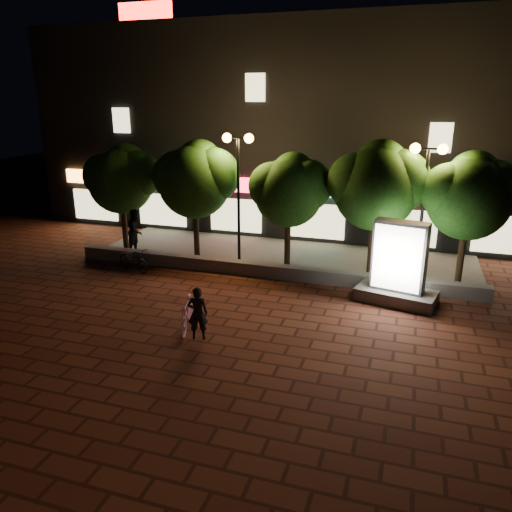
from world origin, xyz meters
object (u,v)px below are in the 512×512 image
at_px(tree_mid, 290,188).
at_px(tree_right, 378,183).
at_px(tree_left, 196,177).
at_px(tree_far_left, 122,177).
at_px(street_lamp_right, 426,177).
at_px(ad_kiosk, 398,270).
at_px(pedestrian, 136,231).
at_px(tree_far_right, 471,193).
at_px(scooter_parked, 133,260).
at_px(scooter_pink, 187,314).
at_px(street_lamp_left, 238,166).
at_px(rider, 198,313).

bearing_deg(tree_mid, tree_right, 0.00).
bearing_deg(tree_left, tree_far_left, -180.00).
bearing_deg(street_lamp_right, tree_left, 178.32).
xyz_separation_m(tree_right, ad_kiosk, (1.03, -2.49, -2.44)).
xyz_separation_m(tree_far_left, pedestrian, (0.74, -0.39, -2.26)).
xyz_separation_m(tree_right, street_lamp_right, (1.64, -0.26, 0.33)).
height_order(tree_far_right, scooter_parked, tree_far_right).
bearing_deg(ad_kiosk, tree_far_right, 48.97).
xyz_separation_m(street_lamp_right, scooter_parked, (-10.65, -2.20, -3.42)).
bearing_deg(street_lamp_right, scooter_parked, -168.33).
bearing_deg(ad_kiosk, pedestrian, 169.27).
height_order(tree_far_right, scooter_pink, tree_far_right).
height_order(tree_left, tree_mid, tree_left).
bearing_deg(street_lamp_right, pedestrian, -179.40).
xyz_separation_m(ad_kiosk, scooter_pink, (-5.76, -4.04, -0.62)).
xyz_separation_m(tree_mid, scooter_pink, (-1.43, -6.53, -2.72)).
height_order(tree_mid, tree_far_right, tree_far_right).
bearing_deg(tree_far_right, pedestrian, -178.34).
relative_size(tree_mid, street_lamp_left, 0.87).
bearing_deg(tree_mid, scooter_parked, -156.64).
relative_size(street_lamp_right, pedestrian, 2.61).
height_order(street_lamp_right, ad_kiosk, street_lamp_right).
distance_m(tree_far_left, tree_right, 10.81).
bearing_deg(tree_left, scooter_pink, -68.52).
xyz_separation_m(rider, scooter_parked, (-4.81, 4.49, -0.31)).
bearing_deg(pedestrian, scooter_parked, -149.55).
relative_size(tree_left, scooter_pink, 2.94).
xyz_separation_m(rider, pedestrian, (-5.87, 6.57, 0.25)).
bearing_deg(ad_kiosk, tree_far_left, 168.12).
distance_m(tree_left, tree_far_right, 10.50).
xyz_separation_m(street_lamp_left, street_lamp_right, (7.00, 0.00, -0.13)).
distance_m(tree_left, pedestrian, 3.69).
bearing_deg(tree_far_right, scooter_parked, -168.59).
height_order(scooter_pink, rider, rider).
bearing_deg(rider, street_lamp_left, -97.46).
height_order(tree_right, pedestrian, tree_right).
xyz_separation_m(tree_far_right, pedestrian, (-13.26, -0.39, -2.33)).
bearing_deg(pedestrian, tree_mid, -83.31).
height_order(tree_far_left, scooter_pink, tree_far_left).
distance_m(tree_far_left, ad_kiosk, 12.29).
distance_m(tree_left, scooter_pink, 7.61).
height_order(tree_far_left, pedestrian, tree_far_left).
xyz_separation_m(tree_far_right, rider, (-7.40, -6.95, -2.58)).
relative_size(street_lamp_right, scooter_pink, 2.99).
distance_m(tree_far_right, scooter_parked, 12.78).
distance_m(rider, pedestrian, 8.81).
height_order(street_lamp_left, pedestrian, street_lamp_left).
bearing_deg(street_lamp_right, ad_kiosk, -105.39).
bearing_deg(rider, scooter_pink, -55.72).
xyz_separation_m(ad_kiosk, pedestrian, (-11.10, 2.10, -0.09)).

